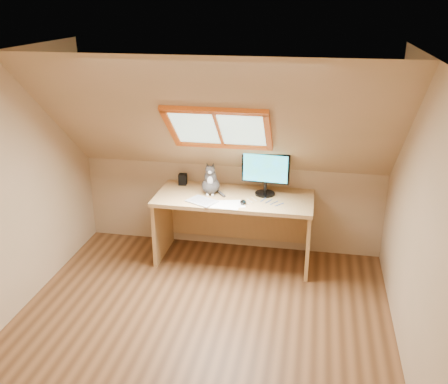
# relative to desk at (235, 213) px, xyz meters

# --- Properties ---
(ground) EXTENTS (3.50, 3.50, 0.00)m
(ground) POSITION_rel_desk_xyz_m (-0.10, -1.45, -0.55)
(ground) COLOR brown
(ground) RESTS_ON ground
(room_shell) EXTENTS (3.52, 3.52, 2.41)m
(room_shell) POSITION_rel_desk_xyz_m (-0.10, -1.55, 0.88)
(room_shell) COLOR tan
(room_shell) RESTS_ON ground
(desk) EXTENTS (1.72, 0.75, 0.78)m
(desk) POSITION_rel_desk_xyz_m (0.00, 0.00, 0.00)
(desk) COLOR tan
(desk) RESTS_ON ground
(monitor) EXTENTS (0.52, 0.22, 0.48)m
(monitor) POSITION_rel_desk_xyz_m (0.32, 0.04, 0.51)
(monitor) COLOR black
(monitor) RESTS_ON desk
(cat) EXTENTS (0.23, 0.27, 0.37)m
(cat) POSITION_rel_desk_xyz_m (-0.27, -0.03, 0.36)
(cat) COLOR #45403D
(cat) RESTS_ON desk
(desk_speaker) EXTENTS (0.09, 0.09, 0.13)m
(desk_speaker) POSITION_rel_desk_xyz_m (-0.64, 0.18, 0.30)
(desk_speaker) COLOR black
(desk_speaker) RESTS_ON desk
(graphics_tablet) EXTENTS (0.37, 0.33, 0.01)m
(graphics_tablet) POSITION_rel_desk_xyz_m (-0.31, -0.29, 0.24)
(graphics_tablet) COLOR #B2B2B7
(graphics_tablet) RESTS_ON desk
(mouse) EXTENTS (0.08, 0.12, 0.04)m
(mouse) POSITION_rel_desk_xyz_m (0.13, -0.26, 0.25)
(mouse) COLOR black
(mouse) RESTS_ON desk
(papers) EXTENTS (0.33, 0.27, 0.00)m
(papers) POSITION_rel_desk_xyz_m (-0.06, -0.33, 0.24)
(papers) COLOR white
(papers) RESTS_ON desk
(cables) EXTENTS (0.51, 0.26, 0.01)m
(cables) POSITION_rel_desk_xyz_m (0.32, -0.19, 0.24)
(cables) COLOR silver
(cables) RESTS_ON desk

